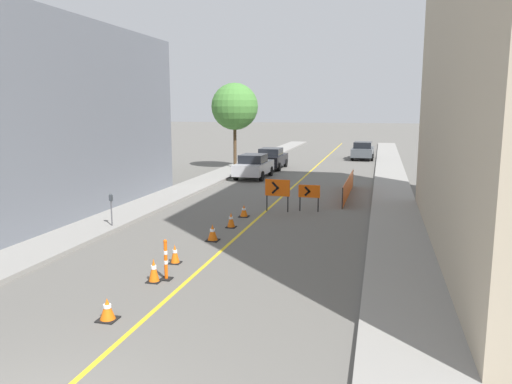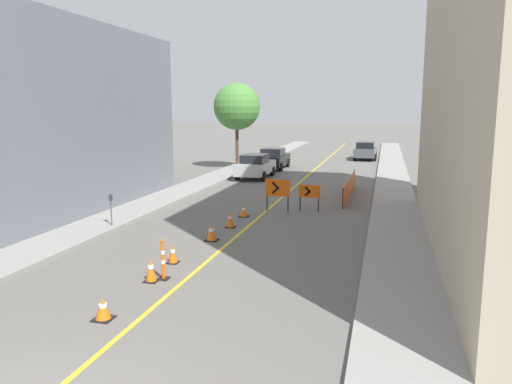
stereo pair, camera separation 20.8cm
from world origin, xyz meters
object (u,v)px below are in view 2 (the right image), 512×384
object	(u,v)px
street_tree_left_near	(237,107)
traffic_cone_fifth	(230,220)
delineator_post_front	(163,262)
parked_car_curb_mid	(273,158)
arrow_barricade_primary	(278,189)
parking_meter_near_curb	(111,203)
traffic_cone_nearest	(103,309)
arrow_barricade_secondary	(309,193)
traffic_cone_second	(151,270)
traffic_cone_third	(173,254)
traffic_cone_fourth	(211,232)
parked_car_curb_near	(255,166)
parked_car_curb_far	(366,151)
traffic_cone_farthest	(244,211)

from	to	relation	value
street_tree_left_near	traffic_cone_fifth	bearing A→B (deg)	-74.09
delineator_post_front	parked_car_curb_mid	bearing A→B (deg)	95.77
arrow_barricade_primary	parking_meter_near_curb	bearing A→B (deg)	-135.41
traffic_cone_nearest	parked_car_curb_mid	bearing A→B (deg)	94.87
traffic_cone_nearest	delineator_post_front	world-z (taller)	delineator_post_front
traffic_cone_nearest	arrow_barricade_secondary	distance (m)	12.99
traffic_cone_second	traffic_cone_third	size ratio (longest dim) A/B	1.10
traffic_cone_fourth	parked_car_curb_near	size ratio (longest dim) A/B	0.14
street_tree_left_near	delineator_post_front	bearing A→B (deg)	-77.96
traffic_cone_fourth	delineator_post_front	size ratio (longest dim) A/B	0.52
traffic_cone_third	delineator_post_front	world-z (taller)	delineator_post_front
traffic_cone_fourth	arrow_barricade_secondary	bearing A→B (deg)	66.05
traffic_cone_nearest	arrow_barricade_primary	bearing A→B (deg)	84.06
parked_car_curb_near	parked_car_curb_far	xyz separation A→B (m)	(6.57, 14.06, 0.00)
delineator_post_front	parking_meter_near_curb	distance (m)	6.48
traffic_cone_third	parked_car_curb_near	size ratio (longest dim) A/B	0.14
traffic_cone_second	traffic_cone_fourth	distance (m)	4.39
traffic_cone_third	traffic_cone_fourth	xyz separation A→B (m)	(0.25, 2.73, 0.00)
parked_car_curb_mid	parked_car_curb_far	size ratio (longest dim) A/B	0.99
traffic_cone_fourth	street_tree_left_near	size ratio (longest dim) A/B	0.09
traffic_cone_farthest	parked_car_curb_mid	bearing A→B (deg)	98.35
arrow_barricade_primary	parking_meter_near_curb	xyz separation A→B (m)	(-5.49, -4.81, 0.01)
arrow_barricade_secondary	arrow_barricade_primary	bearing A→B (deg)	-164.47
traffic_cone_fourth	traffic_cone_farthest	size ratio (longest dim) A/B	1.13
traffic_cone_fifth	traffic_cone_third	bearing A→B (deg)	-93.77
traffic_cone_nearest	traffic_cone_second	bearing A→B (deg)	91.81
delineator_post_front	parked_car_curb_near	world-z (taller)	parked_car_curb_near
parked_car_curb_near	parking_meter_near_curb	world-z (taller)	parked_car_curb_near
traffic_cone_farthest	traffic_cone_fourth	bearing A→B (deg)	-90.53
traffic_cone_fourth	street_tree_left_near	distance (m)	21.16
street_tree_left_near	arrow_barricade_primary	bearing A→B (deg)	-66.77
traffic_cone_third	traffic_cone_farthest	xyz separation A→B (m)	(0.29, 6.75, -0.03)
traffic_cone_fourth	arrow_barricade_primary	distance (m)	5.62
parking_meter_near_curb	street_tree_left_near	xyz separation A→B (m)	(-0.79, 19.44, 3.66)
traffic_cone_nearest	delineator_post_front	size ratio (longest dim) A/B	0.45
delineator_post_front	parking_meter_near_curb	world-z (taller)	parking_meter_near_curb
traffic_cone_third	arrow_barricade_secondary	bearing A→B (deg)	71.65
traffic_cone_third	street_tree_left_near	bearing A→B (deg)	101.95
parking_meter_near_curb	traffic_cone_second	bearing A→B (deg)	-50.50
traffic_cone_nearest	parked_car_curb_far	distance (m)	36.87
parked_car_curb_far	delineator_post_front	bearing A→B (deg)	-94.99
traffic_cone_third	traffic_cone_fourth	world-z (taller)	traffic_cone_fourth
parked_car_curb_near	parked_car_curb_far	world-z (taller)	same
traffic_cone_farthest	parked_car_curb_near	bearing A→B (deg)	102.27
street_tree_left_near	parked_car_curb_mid	bearing A→B (deg)	18.06
traffic_cone_nearest	traffic_cone_fourth	bearing A→B (deg)	89.35
traffic_cone_second	street_tree_left_near	size ratio (longest dim) A/B	0.10
traffic_cone_fourth	parked_car_curb_mid	size ratio (longest dim) A/B	0.14
traffic_cone_fourth	parked_car_curb_mid	bearing A→B (deg)	96.67
parked_car_curb_near	parked_car_curb_far	size ratio (longest dim) A/B	0.99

